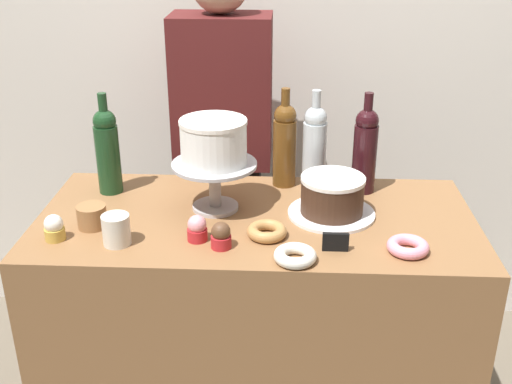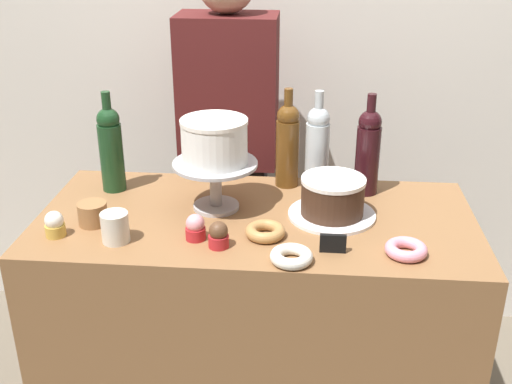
{
  "view_description": "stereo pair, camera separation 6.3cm",
  "coord_description": "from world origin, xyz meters",
  "px_view_note": "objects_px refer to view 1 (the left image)",
  "views": [
    {
      "loc": [
        0.08,
        -1.66,
        1.73
      ],
      "look_at": [
        0.0,
        0.0,
        0.98
      ],
      "focal_mm": 43.91,
      "sensor_mm": 36.0,
      "label": 1
    },
    {
      "loc": [
        0.15,
        -1.66,
        1.73
      ],
      "look_at": [
        0.0,
        0.0,
        0.98
      ],
      "focal_mm": 43.91,
      "sensor_mm": 36.0,
      "label": 2
    }
  ],
  "objects_px": {
    "cupcake_vanilla": "(54,228)",
    "cookie_stack": "(92,216)",
    "wine_bottle_clear": "(314,146)",
    "coffee_cup_ceramic": "(116,230)",
    "chocolate_round_cake": "(332,195)",
    "donut_sugar": "(295,256)",
    "barista_figure": "(224,164)",
    "cupcake_strawberry": "(197,229)",
    "wine_bottle_dark_red": "(365,149)",
    "price_sign_chalkboard": "(336,242)",
    "cake_stand_pedestal": "(215,178)",
    "donut_pink": "(408,247)",
    "cupcake_chocolate": "(221,236)",
    "wine_bottle_amber": "(285,143)",
    "donut_maple": "(267,231)",
    "white_layer_cake": "(214,142)",
    "wine_bottle_green": "(107,149)"
  },
  "relations": [
    {
      "from": "cupcake_chocolate",
      "to": "cupcake_strawberry",
      "type": "height_order",
      "value": "same"
    },
    {
      "from": "cupcake_vanilla",
      "to": "donut_maple",
      "type": "relative_size",
      "value": 0.66
    },
    {
      "from": "price_sign_chalkboard",
      "to": "barista_figure",
      "type": "bearing_deg",
      "value": 116.11
    },
    {
      "from": "wine_bottle_dark_red",
      "to": "coffee_cup_ceramic",
      "type": "bearing_deg",
      "value": -151.03
    },
    {
      "from": "cupcake_strawberry",
      "to": "donut_maple",
      "type": "bearing_deg",
      "value": 8.98
    },
    {
      "from": "cake_stand_pedestal",
      "to": "wine_bottle_clear",
      "type": "relative_size",
      "value": 0.78
    },
    {
      "from": "wine_bottle_clear",
      "to": "cupcake_strawberry",
      "type": "height_order",
      "value": "wine_bottle_clear"
    },
    {
      "from": "donut_pink",
      "to": "chocolate_round_cake",
      "type": "bearing_deg",
      "value": 131.7
    },
    {
      "from": "wine_bottle_clear",
      "to": "coffee_cup_ceramic",
      "type": "bearing_deg",
      "value": -143.05
    },
    {
      "from": "cake_stand_pedestal",
      "to": "coffee_cup_ceramic",
      "type": "relative_size",
      "value": 2.98
    },
    {
      "from": "wine_bottle_green",
      "to": "donut_maple",
      "type": "distance_m",
      "value": 0.6
    },
    {
      "from": "donut_pink",
      "to": "wine_bottle_green",
      "type": "bearing_deg",
      "value": 158.51
    },
    {
      "from": "cupcake_chocolate",
      "to": "donut_pink",
      "type": "xyz_separation_m",
      "value": [
        0.5,
        -0.0,
        -0.02
      ]
    },
    {
      "from": "wine_bottle_green",
      "to": "cupcake_chocolate",
      "type": "relative_size",
      "value": 4.38
    },
    {
      "from": "chocolate_round_cake",
      "to": "cupcake_vanilla",
      "type": "height_order",
      "value": "chocolate_round_cake"
    },
    {
      "from": "white_layer_cake",
      "to": "coffee_cup_ceramic",
      "type": "relative_size",
      "value": 2.32
    },
    {
      "from": "wine_bottle_amber",
      "to": "cupcake_vanilla",
      "type": "relative_size",
      "value": 4.38
    },
    {
      "from": "white_layer_cake",
      "to": "barista_figure",
      "type": "xyz_separation_m",
      "value": [
        -0.03,
        0.52,
        -0.28
      ]
    },
    {
      "from": "wine_bottle_clear",
      "to": "coffee_cup_ceramic",
      "type": "distance_m",
      "value": 0.69
    },
    {
      "from": "cake_stand_pedestal",
      "to": "price_sign_chalkboard",
      "type": "relative_size",
      "value": 3.62
    },
    {
      "from": "cake_stand_pedestal",
      "to": "wine_bottle_amber",
      "type": "bearing_deg",
      "value": 43.62
    },
    {
      "from": "chocolate_round_cake",
      "to": "donut_sugar",
      "type": "bearing_deg",
      "value": -111.77
    },
    {
      "from": "donut_sugar",
      "to": "price_sign_chalkboard",
      "type": "height_order",
      "value": "price_sign_chalkboard"
    },
    {
      "from": "chocolate_round_cake",
      "to": "donut_sugar",
      "type": "distance_m",
      "value": 0.3
    },
    {
      "from": "white_layer_cake",
      "to": "price_sign_chalkboard",
      "type": "xyz_separation_m",
      "value": [
        0.35,
        -0.24,
        -0.19
      ]
    },
    {
      "from": "cupcake_vanilla",
      "to": "barista_figure",
      "type": "xyz_separation_m",
      "value": [
        0.39,
        0.74,
        -0.1
      ]
    },
    {
      "from": "cookie_stack",
      "to": "coffee_cup_ceramic",
      "type": "bearing_deg",
      "value": -44.86
    },
    {
      "from": "cake_stand_pedestal",
      "to": "donut_pink",
      "type": "xyz_separation_m",
      "value": [
        0.54,
        -0.24,
        -0.09
      ]
    },
    {
      "from": "cupcake_strawberry",
      "to": "wine_bottle_clear",
      "type": "bearing_deg",
      "value": 48.92
    },
    {
      "from": "wine_bottle_green",
      "to": "donut_sugar",
      "type": "relative_size",
      "value": 2.91
    },
    {
      "from": "white_layer_cake",
      "to": "cake_stand_pedestal",
      "type": "bearing_deg",
      "value": -26.57
    },
    {
      "from": "cupcake_chocolate",
      "to": "cake_stand_pedestal",
      "type": "bearing_deg",
      "value": 99.92
    },
    {
      "from": "donut_pink",
      "to": "coffee_cup_ceramic",
      "type": "distance_m",
      "value": 0.78
    },
    {
      "from": "barista_figure",
      "to": "cupcake_strawberry",
      "type": "bearing_deg",
      "value": -90.13
    },
    {
      "from": "cookie_stack",
      "to": "price_sign_chalkboard",
      "type": "bearing_deg",
      "value": -8.6
    },
    {
      "from": "chocolate_round_cake",
      "to": "price_sign_chalkboard",
      "type": "relative_size",
      "value": 2.7
    },
    {
      "from": "chocolate_round_cake",
      "to": "cookie_stack",
      "type": "distance_m",
      "value": 0.7
    },
    {
      "from": "cupcake_strawberry",
      "to": "donut_sugar",
      "type": "height_order",
      "value": "cupcake_strawberry"
    },
    {
      "from": "donut_sugar",
      "to": "coffee_cup_ceramic",
      "type": "distance_m",
      "value": 0.49
    },
    {
      "from": "cupcake_chocolate",
      "to": "barista_figure",
      "type": "height_order",
      "value": "barista_figure"
    },
    {
      "from": "wine_bottle_dark_red",
      "to": "donut_maple",
      "type": "xyz_separation_m",
      "value": [
        -0.3,
        -0.33,
        -0.13
      ]
    },
    {
      "from": "cake_stand_pedestal",
      "to": "donut_sugar",
      "type": "bearing_deg",
      "value": -51.45
    },
    {
      "from": "cupcake_vanilla",
      "to": "cookie_stack",
      "type": "relative_size",
      "value": 0.88
    },
    {
      "from": "donut_pink",
      "to": "donut_maple",
      "type": "distance_m",
      "value": 0.38
    },
    {
      "from": "cupcake_chocolate",
      "to": "cookie_stack",
      "type": "relative_size",
      "value": 0.88
    },
    {
      "from": "cupcake_chocolate",
      "to": "cupcake_vanilla",
      "type": "height_order",
      "value": "same"
    },
    {
      "from": "coffee_cup_ceramic",
      "to": "barista_figure",
      "type": "relative_size",
      "value": 0.05
    },
    {
      "from": "cupcake_vanilla",
      "to": "wine_bottle_dark_red",
      "type": "bearing_deg",
      "value": 22.99
    },
    {
      "from": "wine_bottle_dark_red",
      "to": "wine_bottle_amber",
      "type": "bearing_deg",
      "value": 171.15
    },
    {
      "from": "barista_figure",
      "to": "cupcake_chocolate",
      "type": "bearing_deg",
      "value": -84.9
    }
  ]
}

